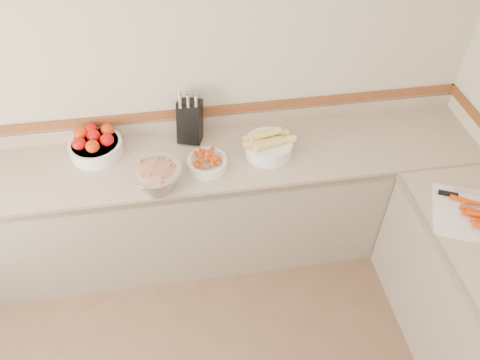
{
  "coord_description": "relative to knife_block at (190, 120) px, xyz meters",
  "views": [
    {
      "loc": [
        0.05,
        -0.58,
        2.94
      ],
      "look_at": [
        0.35,
        1.35,
        1.0
      ],
      "focal_mm": 35.0,
      "sensor_mm": 36.0,
      "label": 1
    }
  ],
  "objects": [
    {
      "name": "rhubarb_bowl",
      "position": [
        -0.24,
        -0.43,
        -0.06
      ],
      "size": [
        0.32,
        0.32,
        0.18
      ],
      "color": "#B2B2BA",
      "rests_on": "counter_back"
    },
    {
      "name": "cherry_tomato_bowl",
      "position": [
        0.08,
        -0.3,
        -0.1
      ],
      "size": [
        0.25,
        0.25,
        0.13
      ],
      "color": "white",
      "rests_on": "counter_back"
    },
    {
      "name": "back_wall",
      "position": [
        -0.1,
        0.1,
        0.25
      ],
      "size": [
        4.0,
        0.0,
        4.0
      ],
      "primitive_type": "plane",
      "rotation": [
        1.57,
        0.0,
        0.0
      ],
      "color": "beige",
      "rests_on": "ground_plane"
    },
    {
      "name": "tomato_bowl",
      "position": [
        -0.62,
        -0.05,
        -0.08
      ],
      "size": [
        0.34,
        0.34,
        0.17
      ],
      "color": "white",
      "rests_on": "counter_back"
    },
    {
      "name": "counter_back",
      "position": [
        -0.1,
        -0.22,
        -0.6
      ],
      "size": [
        4.0,
        0.65,
        1.08
      ],
      "color": "tan",
      "rests_on": "ground_plane"
    },
    {
      "name": "corn_bowl",
      "position": [
        0.48,
        -0.23,
        -0.08
      ],
      "size": [
        0.35,
        0.32,
        0.19
      ],
      "color": "white",
      "rests_on": "counter_back"
    },
    {
      "name": "knife_block",
      "position": [
        0.0,
        0.0,
        0.0
      ],
      "size": [
        0.2,
        0.22,
        0.37
      ],
      "color": "black",
      "rests_on": "counter_back"
    }
  ]
}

